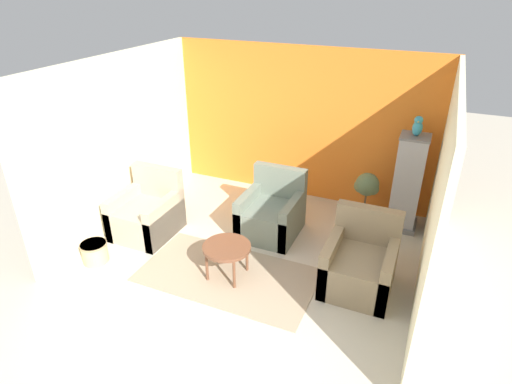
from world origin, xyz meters
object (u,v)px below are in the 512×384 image
Objects in this scene: coffee_table at (227,249)px; potted_plant at (366,190)px; armchair_right at (360,265)px; birdcage at (407,184)px; armchair_left at (147,214)px; wicker_basket at (95,252)px; parrot at (418,126)px; armchair_middle at (272,214)px.

coffee_table is 2.43m from potted_plant.
armchair_right is (1.53, 0.46, -0.10)m from coffee_table.
coffee_table is 2.80m from birdcage.
potted_plant is (2.80, 1.61, 0.20)m from armchair_left.
armchair_right is 2.67× the size of wicker_basket.
parrot is (1.84, 2.09, 1.16)m from coffee_table.
armchair_middle reaches higher than wicker_basket.
armchair_left is at bearing -179.83° from armchair_right.
birdcage is (1.84, 2.09, 0.31)m from coffee_table.
potted_plant is at bearing 58.02° from coffee_table.
parrot reaches higher than coffee_table.
birdcage is 5.02× the size of parrot.
armchair_middle reaches higher than coffee_table.
wicker_basket is (-3.26, -0.88, -0.15)m from armchair_right.
coffee_table is 0.65× the size of armchair_middle.
wicker_basket is (-1.86, -1.59, -0.15)m from armchair_middle.
parrot is at bearing 35.07° from wicker_basket.
wicker_basket is at bearing -166.39° from coffee_table.
coffee_table is at bearing 13.61° from wicker_basket.
potted_plant is (-0.55, -0.03, -1.06)m from parrot.
parrot is (0.00, 0.00, 0.86)m from birdcage.
coffee_table is 0.77× the size of potted_plant.
birdcage is at bearing 35.05° from wicker_basket.
birdcage reaches higher than armchair_right.
armchair_left is (-1.52, 0.46, -0.10)m from coffee_table.
armchair_right is at bearing 0.17° from armchair_left.
potted_plant is at bearing 98.67° from armchair_right.
parrot reaches higher than armchair_left.
birdcage is 4.40m from wicker_basket.
parrot is (1.72, 0.92, 1.26)m from armchair_middle.
armchair_left is 3.05m from armchair_right.
armchair_right is at bearing -100.81° from parrot.
armchair_left is at bearing -156.53° from armchair_middle.
potted_plant reaches higher than wicker_basket.
armchair_middle is 1.48m from potted_plant.
armchair_right is 1.57m from armchair_middle.
birdcage is at bearing 48.57° from coffee_table.
armchair_middle is 2.67× the size of wicker_basket.
coffee_table is at bearing -96.10° from armchair_middle.
armchair_left is 1.79m from armchair_middle.
potted_plant is at bearing -177.28° from parrot.
armchair_left is at bearing -150.18° from potted_plant.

